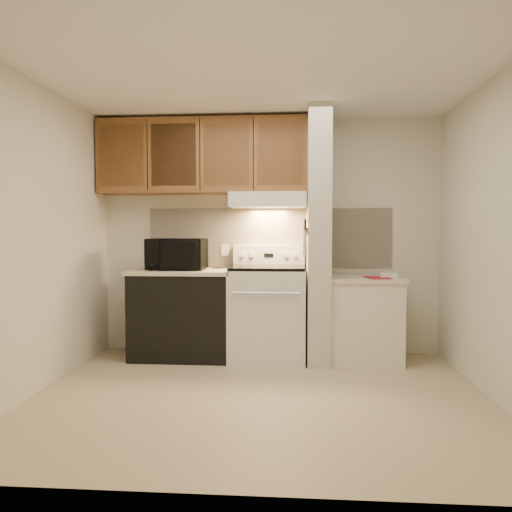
# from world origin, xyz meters

# --- Properties ---
(floor) EXTENTS (3.60, 3.60, 0.00)m
(floor) POSITION_xyz_m (0.00, 0.00, 0.00)
(floor) COLOR tan
(floor) RESTS_ON ground
(ceiling) EXTENTS (3.60, 3.60, 0.00)m
(ceiling) POSITION_xyz_m (0.00, 0.00, 2.50)
(ceiling) COLOR white
(ceiling) RESTS_ON wall_back
(wall_back) EXTENTS (3.60, 2.50, 0.02)m
(wall_back) POSITION_xyz_m (0.00, 1.50, 1.25)
(wall_back) COLOR beige
(wall_back) RESTS_ON floor
(wall_left) EXTENTS (0.02, 3.00, 2.50)m
(wall_left) POSITION_xyz_m (-1.80, 0.00, 1.25)
(wall_left) COLOR beige
(wall_left) RESTS_ON floor
(wall_right) EXTENTS (0.02, 3.00, 2.50)m
(wall_right) POSITION_xyz_m (1.80, 0.00, 1.25)
(wall_right) COLOR beige
(wall_right) RESTS_ON floor
(backsplash) EXTENTS (2.60, 0.02, 0.63)m
(backsplash) POSITION_xyz_m (0.00, 1.49, 1.24)
(backsplash) COLOR beige
(backsplash) RESTS_ON wall_back
(range_body) EXTENTS (0.76, 0.65, 0.92)m
(range_body) POSITION_xyz_m (0.00, 1.16, 0.46)
(range_body) COLOR silver
(range_body) RESTS_ON floor
(oven_window) EXTENTS (0.50, 0.01, 0.30)m
(oven_window) POSITION_xyz_m (0.00, 0.84, 0.50)
(oven_window) COLOR black
(oven_window) RESTS_ON range_body
(oven_handle) EXTENTS (0.65, 0.02, 0.02)m
(oven_handle) POSITION_xyz_m (0.00, 0.80, 0.72)
(oven_handle) COLOR silver
(oven_handle) RESTS_ON range_body
(cooktop) EXTENTS (0.74, 0.64, 0.03)m
(cooktop) POSITION_xyz_m (0.00, 1.16, 0.94)
(cooktop) COLOR black
(cooktop) RESTS_ON range_body
(range_backguard) EXTENTS (0.76, 0.08, 0.20)m
(range_backguard) POSITION_xyz_m (0.00, 1.44, 1.05)
(range_backguard) COLOR silver
(range_backguard) RESTS_ON range_body
(range_display) EXTENTS (0.10, 0.01, 0.04)m
(range_display) POSITION_xyz_m (0.00, 1.40, 1.05)
(range_display) COLOR black
(range_display) RESTS_ON range_backguard
(range_knob_left_outer) EXTENTS (0.05, 0.02, 0.05)m
(range_knob_left_outer) POSITION_xyz_m (-0.28, 1.40, 1.05)
(range_knob_left_outer) COLOR silver
(range_knob_left_outer) RESTS_ON range_backguard
(range_knob_left_inner) EXTENTS (0.05, 0.02, 0.05)m
(range_knob_left_inner) POSITION_xyz_m (-0.18, 1.40, 1.05)
(range_knob_left_inner) COLOR silver
(range_knob_left_inner) RESTS_ON range_backguard
(range_knob_right_inner) EXTENTS (0.05, 0.02, 0.05)m
(range_knob_right_inner) POSITION_xyz_m (0.18, 1.40, 1.05)
(range_knob_right_inner) COLOR silver
(range_knob_right_inner) RESTS_ON range_backguard
(range_knob_right_outer) EXTENTS (0.05, 0.02, 0.05)m
(range_knob_right_outer) POSITION_xyz_m (0.28, 1.40, 1.05)
(range_knob_right_outer) COLOR silver
(range_knob_right_outer) RESTS_ON range_backguard
(dishwasher_front) EXTENTS (1.00, 0.63, 0.87)m
(dishwasher_front) POSITION_xyz_m (-0.88, 1.17, 0.43)
(dishwasher_front) COLOR black
(dishwasher_front) RESTS_ON floor
(left_countertop) EXTENTS (1.04, 0.67, 0.04)m
(left_countertop) POSITION_xyz_m (-0.88, 1.17, 0.89)
(left_countertop) COLOR beige
(left_countertop) RESTS_ON dishwasher_front
(spoon_rest) EXTENTS (0.24, 0.13, 0.02)m
(spoon_rest) POSITION_xyz_m (-0.48, 1.36, 0.92)
(spoon_rest) COLOR black
(spoon_rest) RESTS_ON left_countertop
(teal_jar) EXTENTS (0.12, 0.12, 0.11)m
(teal_jar) POSITION_xyz_m (-1.23, 1.17, 0.97)
(teal_jar) COLOR #29716B
(teal_jar) RESTS_ON left_countertop
(outlet) EXTENTS (0.08, 0.01, 0.12)m
(outlet) POSITION_xyz_m (-0.48, 1.48, 1.10)
(outlet) COLOR silver
(outlet) RESTS_ON backsplash
(microwave) EXTENTS (0.58, 0.40, 0.32)m
(microwave) POSITION_xyz_m (-0.93, 1.15, 1.07)
(microwave) COLOR black
(microwave) RESTS_ON left_countertop
(partition_pillar) EXTENTS (0.22, 0.70, 2.50)m
(partition_pillar) POSITION_xyz_m (0.51, 1.15, 1.25)
(partition_pillar) COLOR beige
(partition_pillar) RESTS_ON floor
(pillar_trim) EXTENTS (0.01, 0.70, 0.04)m
(pillar_trim) POSITION_xyz_m (0.39, 1.15, 1.30)
(pillar_trim) COLOR brown
(pillar_trim) RESTS_ON partition_pillar
(knife_strip) EXTENTS (0.02, 0.42, 0.04)m
(knife_strip) POSITION_xyz_m (0.39, 1.10, 1.32)
(knife_strip) COLOR black
(knife_strip) RESTS_ON partition_pillar
(knife_blade_a) EXTENTS (0.01, 0.03, 0.16)m
(knife_blade_a) POSITION_xyz_m (0.38, 0.93, 1.22)
(knife_blade_a) COLOR silver
(knife_blade_a) RESTS_ON knife_strip
(knife_handle_a) EXTENTS (0.02, 0.02, 0.10)m
(knife_handle_a) POSITION_xyz_m (0.38, 0.94, 1.37)
(knife_handle_a) COLOR black
(knife_handle_a) RESTS_ON knife_strip
(knife_blade_b) EXTENTS (0.01, 0.04, 0.18)m
(knife_blade_b) POSITION_xyz_m (0.38, 1.01, 1.21)
(knife_blade_b) COLOR silver
(knife_blade_b) RESTS_ON knife_strip
(knife_handle_b) EXTENTS (0.02, 0.02, 0.10)m
(knife_handle_b) POSITION_xyz_m (0.38, 1.03, 1.37)
(knife_handle_b) COLOR black
(knife_handle_b) RESTS_ON knife_strip
(knife_blade_c) EXTENTS (0.01, 0.04, 0.20)m
(knife_blade_c) POSITION_xyz_m (0.38, 1.09, 1.20)
(knife_blade_c) COLOR silver
(knife_blade_c) RESTS_ON knife_strip
(knife_handle_c) EXTENTS (0.02, 0.02, 0.10)m
(knife_handle_c) POSITION_xyz_m (0.38, 1.10, 1.37)
(knife_handle_c) COLOR black
(knife_handle_c) RESTS_ON knife_strip
(knife_blade_d) EXTENTS (0.01, 0.04, 0.16)m
(knife_blade_d) POSITION_xyz_m (0.38, 1.19, 1.22)
(knife_blade_d) COLOR silver
(knife_blade_d) RESTS_ON knife_strip
(knife_handle_d) EXTENTS (0.02, 0.02, 0.10)m
(knife_handle_d) POSITION_xyz_m (0.38, 1.18, 1.37)
(knife_handle_d) COLOR black
(knife_handle_d) RESTS_ON knife_strip
(knife_blade_e) EXTENTS (0.01, 0.04, 0.18)m
(knife_blade_e) POSITION_xyz_m (0.38, 1.25, 1.21)
(knife_blade_e) COLOR silver
(knife_blade_e) RESTS_ON knife_strip
(knife_handle_e) EXTENTS (0.02, 0.02, 0.10)m
(knife_handle_e) POSITION_xyz_m (0.38, 1.27, 1.37)
(knife_handle_e) COLOR black
(knife_handle_e) RESTS_ON knife_strip
(oven_mitt) EXTENTS (0.03, 0.11, 0.27)m
(oven_mitt) POSITION_xyz_m (0.38, 1.32, 1.19)
(oven_mitt) COLOR slate
(oven_mitt) RESTS_ON partition_pillar
(right_cab_base) EXTENTS (0.70, 0.60, 0.81)m
(right_cab_base) POSITION_xyz_m (0.97, 1.15, 0.40)
(right_cab_base) COLOR silver
(right_cab_base) RESTS_ON floor
(right_countertop) EXTENTS (0.74, 0.64, 0.04)m
(right_countertop) POSITION_xyz_m (0.97, 1.15, 0.83)
(right_countertop) COLOR beige
(right_countertop) RESTS_ON right_cab_base
(red_folder) EXTENTS (0.25, 0.30, 0.01)m
(red_folder) POSITION_xyz_m (1.07, 1.00, 0.85)
(red_folder) COLOR #A81526
(red_folder) RESTS_ON right_countertop
(white_box) EXTENTS (0.17, 0.12, 0.04)m
(white_box) POSITION_xyz_m (1.19, 1.05, 0.87)
(white_box) COLOR white
(white_box) RESTS_ON right_countertop
(range_hood) EXTENTS (0.78, 0.44, 0.15)m
(range_hood) POSITION_xyz_m (0.00, 1.28, 1.62)
(range_hood) COLOR silver
(range_hood) RESTS_ON upper_cabinets
(hood_lip) EXTENTS (0.78, 0.04, 0.06)m
(hood_lip) POSITION_xyz_m (0.00, 1.07, 1.58)
(hood_lip) COLOR silver
(hood_lip) RESTS_ON range_hood
(upper_cabinets) EXTENTS (2.18, 0.33, 0.77)m
(upper_cabinets) POSITION_xyz_m (-0.69, 1.32, 2.08)
(upper_cabinets) COLOR brown
(upper_cabinets) RESTS_ON wall_back
(cab_door_a) EXTENTS (0.46, 0.01, 0.63)m
(cab_door_a) POSITION_xyz_m (-1.51, 1.17, 2.08)
(cab_door_a) COLOR brown
(cab_door_a) RESTS_ON upper_cabinets
(cab_gap_a) EXTENTS (0.01, 0.01, 0.73)m
(cab_gap_a) POSITION_xyz_m (-1.23, 1.16, 2.08)
(cab_gap_a) COLOR black
(cab_gap_a) RESTS_ON upper_cabinets
(cab_door_b) EXTENTS (0.46, 0.01, 0.63)m
(cab_door_b) POSITION_xyz_m (-0.96, 1.17, 2.08)
(cab_door_b) COLOR brown
(cab_door_b) RESTS_ON upper_cabinets
(cab_gap_b) EXTENTS (0.01, 0.01, 0.73)m
(cab_gap_b) POSITION_xyz_m (-0.69, 1.16, 2.08)
(cab_gap_b) COLOR black
(cab_gap_b) RESTS_ON upper_cabinets
(cab_door_c) EXTENTS (0.46, 0.01, 0.63)m
(cab_door_c) POSITION_xyz_m (-0.42, 1.17, 2.08)
(cab_door_c) COLOR brown
(cab_door_c) RESTS_ON upper_cabinets
(cab_gap_c) EXTENTS (0.01, 0.01, 0.73)m
(cab_gap_c) POSITION_xyz_m (-0.14, 1.16, 2.08)
(cab_gap_c) COLOR black
(cab_gap_c) RESTS_ON upper_cabinets
(cab_door_d) EXTENTS (0.46, 0.01, 0.63)m
(cab_door_d) POSITION_xyz_m (0.13, 1.17, 2.08)
(cab_door_d) COLOR brown
(cab_door_d) RESTS_ON upper_cabinets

